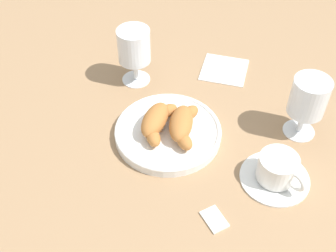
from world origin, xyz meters
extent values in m
plane|color=#997551|center=(0.00, 0.00, 0.00)|extent=(2.20, 2.20, 0.00)
cylinder|color=white|center=(0.01, 0.01, 0.01)|extent=(0.23, 0.23, 0.02)
torus|color=white|center=(0.01, 0.01, 0.02)|extent=(0.23, 0.23, 0.01)
ellipsoid|color=#AD6B33|center=(0.01, -0.02, 0.04)|extent=(0.10, 0.06, 0.04)
ellipsoid|color=#AD6B33|center=(0.06, -0.01, 0.04)|extent=(0.05, 0.05, 0.03)
ellipsoid|color=#AD6B33|center=(-0.03, -0.01, 0.04)|extent=(0.05, 0.05, 0.03)
ellipsoid|color=#AD6B33|center=(0.01, 0.03, 0.04)|extent=(0.10, 0.06, 0.04)
ellipsoid|color=#AD6B33|center=(0.05, 0.05, 0.04)|extent=(0.05, 0.05, 0.03)
ellipsoid|color=#AD6B33|center=(-0.03, 0.04, 0.04)|extent=(0.05, 0.05, 0.03)
cylinder|color=white|center=(0.07, 0.24, 0.00)|extent=(0.14, 0.14, 0.01)
cylinder|color=white|center=(0.07, 0.24, 0.03)|extent=(0.08, 0.08, 0.05)
cylinder|color=#937A60|center=(0.07, 0.24, 0.06)|extent=(0.07, 0.07, 0.01)
torus|color=white|center=(0.09, 0.27, 0.04)|extent=(0.03, 0.04, 0.04)
cylinder|color=white|center=(-0.08, 0.27, 0.00)|extent=(0.07, 0.07, 0.01)
cylinder|color=white|center=(-0.08, 0.27, 0.03)|extent=(0.01, 0.01, 0.05)
cylinder|color=white|center=(-0.08, 0.27, 0.10)|extent=(0.08, 0.08, 0.08)
cylinder|color=#E0CC4C|center=(-0.08, 0.27, 0.09)|extent=(0.07, 0.07, 0.05)
cylinder|color=white|center=(-0.15, -0.12, 0.00)|extent=(0.07, 0.07, 0.01)
cylinder|color=white|center=(-0.15, -0.12, 0.03)|extent=(0.01, 0.01, 0.05)
cylinder|color=white|center=(-0.15, -0.12, 0.10)|extent=(0.08, 0.08, 0.08)
cylinder|color=gold|center=(-0.15, -0.12, 0.09)|extent=(0.07, 0.07, 0.05)
cube|color=white|center=(0.19, 0.14, 0.00)|extent=(0.06, 0.06, 0.01)
cube|color=silver|center=(-0.24, 0.08, 0.00)|extent=(0.11, 0.11, 0.01)
camera|label=1|loc=(0.62, 0.18, 0.68)|focal=46.24mm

